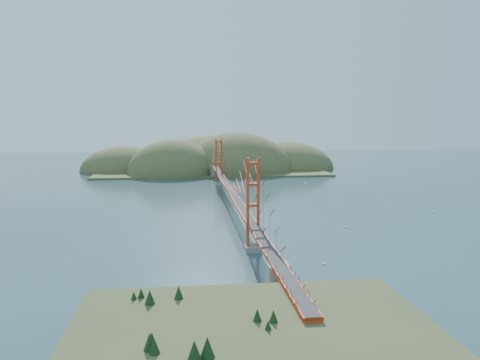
{
  "coord_description": "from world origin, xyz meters",
  "views": [
    {
      "loc": [
        -8.22,
        -86.52,
        16.25
      ],
      "look_at": [
        1.88,
        0.0,
        5.12
      ],
      "focal_mm": 35.0,
      "sensor_mm": 36.0,
      "label": 1
    }
  ],
  "objects": [
    {
      "name": "promontory",
      "position": [
        0.0,
        -48.5,
        0.12
      ],
      "size": [
        9.0,
        6.0,
        0.24
      ],
      "primitive_type": "cube",
      "color": "#59544C",
      "rests_on": "ground"
    },
    {
      "name": "sailboat_1",
      "position": [
        32.84,
        -5.79,
        0.15
      ],
      "size": [
        0.63,
        0.63,
        0.66
      ],
      "color": "white",
      "rests_on": "ground"
    },
    {
      "name": "approach_viaduct",
      "position": [
        0.0,
        -51.91,
        2.55
      ],
      "size": [
        1.4,
        12.0,
        3.38
      ],
      "color": "#A62B12",
      "rests_on": "ground"
    },
    {
      "name": "sailboat_17",
      "position": [
        45.29,
        30.7,
        0.14
      ],
      "size": [
        0.55,
        0.52,
        0.61
      ],
      "color": "white",
      "rests_on": "ground"
    },
    {
      "name": "sailboat_11",
      "position": [
        43.39,
        5.45,
        0.15
      ],
      "size": [
        0.61,
        0.61,
        0.69
      ],
      "color": "white",
      "rests_on": "ground"
    },
    {
      "name": "bridge",
      "position": [
        0.0,
        0.18,
        7.01
      ],
      "size": [
        2.2,
        94.4,
        12.0
      ],
      "color": "gray",
      "rests_on": "ground"
    },
    {
      "name": "sailboat_10",
      "position": [
        7.23,
        -36.42,
        0.14
      ],
      "size": [
        0.59,
        0.59,
        0.63
      ],
      "color": "white",
      "rests_on": "ground"
    },
    {
      "name": "sailboat_9",
      "position": [
        52.97,
        5.74,
        0.16
      ],
      "size": [
        0.62,
        0.64,
        0.72
      ],
      "color": "white",
      "rests_on": "ground"
    },
    {
      "name": "sailboat_15",
      "position": [
        22.54,
        30.84,
        0.15
      ],
      "size": [
        0.61,
        0.62,
        0.7
      ],
      "color": "white",
      "rests_on": "ground"
    },
    {
      "name": "sailboat_4",
      "position": [
        42.73,
        10.66,
        0.15
      ],
      "size": [
        0.62,
        0.62,
        0.65
      ],
      "color": "white",
      "rests_on": "ground"
    },
    {
      "name": "sailboat_7",
      "position": [
        24.52,
        13.11,
        0.13
      ],
      "size": [
        0.48,
        0.39,
        0.56
      ],
      "color": "white",
      "rests_on": "ground"
    },
    {
      "name": "sailboat_16",
      "position": [
        25.12,
        10.44,
        0.15
      ],
      "size": [
        0.63,
        0.63,
        0.66
      ],
      "color": "white",
      "rests_on": "ground"
    },
    {
      "name": "far_headlands",
      "position": [
        2.21,
        68.52,
        0.0
      ],
      "size": [
        84.0,
        58.0,
        25.0
      ],
      "color": "brown",
      "rests_on": "ground"
    },
    {
      "name": "fort",
      "position": [
        0.4,
        -47.8,
        0.67
      ],
      "size": [
        3.7,
        2.3,
        1.75
      ],
      "color": "maroon",
      "rests_on": "ground"
    },
    {
      "name": "sailboat_3",
      "position": [
        23.96,
        5.56,
        0.15
      ],
      "size": [
        0.67,
        0.67,
        0.7
      ],
      "color": "white",
      "rests_on": "ground"
    },
    {
      "name": "sailboat_extra_1",
      "position": [
        40.47,
        23.87,
        0.16
      ],
      "size": [
        0.69,
        0.69,
        0.72
      ],
      "color": "white",
      "rests_on": "ground"
    },
    {
      "name": "sailboat_extra_0",
      "position": [
        17.68,
        22.9,
        0.14
      ],
      "size": [
        0.5,
        0.5,
        0.57
      ],
      "color": "white",
      "rests_on": "ground"
    },
    {
      "name": "sailboat_5",
      "position": [
        35.62,
        -8.99,
        0.16
      ],
      "size": [
        0.53,
        0.64,
        0.75
      ],
      "color": "white",
      "rests_on": "ground"
    },
    {
      "name": "sailboat_2",
      "position": [
        29.47,
        -5.3,
        0.16
      ],
      "size": [
        0.65,
        0.58,
        0.73
      ],
      "color": "white",
      "rests_on": "ground"
    },
    {
      "name": "sailboat_14",
      "position": [
        33.42,
        8.41,
        0.14
      ],
      "size": [
        0.53,
        0.54,
        0.61
      ],
      "color": "white",
      "rests_on": "ground"
    },
    {
      "name": "sailboat_0",
      "position": [
        20.42,
        -4.0,
        0.14
      ],
      "size": [
        0.5,
        0.51,
        0.57
      ],
      "color": "white",
      "rests_on": "ground"
    },
    {
      "name": "sailboat_8",
      "position": [
        29.84,
        14.37,
        0.14
      ],
      "size": [
        0.51,
        0.42,
        0.59
      ],
      "color": "white",
      "rests_on": "ground"
    },
    {
      "name": "sailboat_6",
      "position": [
        15.99,
        -18.89,
        0.16
      ],
      "size": [
        0.71,
        0.71,
        0.74
      ],
      "color": "white",
      "rests_on": "ground"
    },
    {
      "name": "ground",
      "position": [
        0.0,
        0.0,
        0.0
      ],
      "size": [
        320.0,
        320.0,
        0.0
      ],
      "primitive_type": "plane",
      "color": "#2A4955",
      "rests_on": "ground"
    },
    {
      "name": "near_bluff",
      "position": [
        -4.01,
        -59.26,
        1.46
      ],
      "size": [
        24.0,
        20.5,
        4.27
      ],
      "color": "#404A2A",
      "rests_on": "ground"
    }
  ]
}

